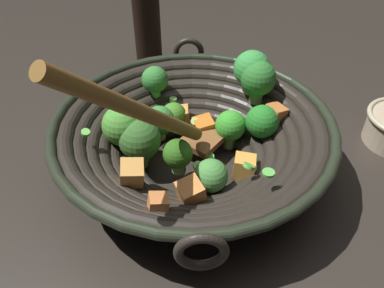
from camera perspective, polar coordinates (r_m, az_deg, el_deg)
name	(u,v)px	position (r m, az deg, el deg)	size (l,w,h in m)	color
ground_plane	(193,170)	(0.59, 0.15, -3.78)	(4.00, 4.00, 0.00)	#28231E
wok	(193,137)	(0.55, 0.16, 1.09)	(0.39, 0.40, 0.26)	black
soy_sauce_bottle	(147,25)	(0.83, -6.55, 16.80)	(0.05, 0.05, 0.20)	black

